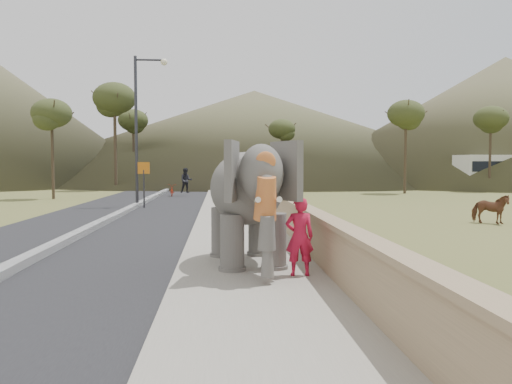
# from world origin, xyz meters

# --- Properties ---
(ground) EXTENTS (160.00, 160.00, 0.00)m
(ground) POSITION_xyz_m (0.00, 0.00, 0.00)
(ground) COLOR olive
(ground) RESTS_ON ground
(road) EXTENTS (7.00, 120.00, 0.03)m
(road) POSITION_xyz_m (-5.00, 10.00, 0.01)
(road) COLOR black
(road) RESTS_ON ground
(median) EXTENTS (0.35, 120.00, 0.22)m
(median) POSITION_xyz_m (-5.00, 10.00, 0.11)
(median) COLOR black
(median) RESTS_ON ground
(walkway) EXTENTS (3.00, 120.00, 0.15)m
(walkway) POSITION_xyz_m (0.00, 10.00, 0.07)
(walkway) COLOR #9E9687
(walkway) RESTS_ON ground
(parapet) EXTENTS (0.30, 120.00, 1.10)m
(parapet) POSITION_xyz_m (1.65, 10.00, 0.55)
(parapet) COLOR tan
(parapet) RESTS_ON ground
(lamppost) EXTENTS (1.76, 0.36, 8.00)m
(lamppost) POSITION_xyz_m (-4.69, 16.89, 4.87)
(lamppost) COLOR #29292D
(lamppost) RESTS_ON ground
(signboard) EXTENTS (0.60, 0.08, 2.40)m
(signboard) POSITION_xyz_m (-4.50, 16.00, 1.64)
(signboard) COLOR #2D2D33
(signboard) RESTS_ON ground
(cow) EXTENTS (1.47, 1.30, 1.15)m
(cow) POSITION_xyz_m (9.81, 8.29, 0.57)
(cow) COLOR brown
(cow) RESTS_ON ground
(distant_car) EXTENTS (4.54, 2.91, 1.44)m
(distant_car) POSITION_xyz_m (19.86, 34.19, 0.72)
(distant_car) COLOR silver
(distant_car) RESTS_ON ground
(hill_right) EXTENTS (56.00, 56.00, 16.00)m
(hill_right) POSITION_xyz_m (36.00, 52.00, 8.00)
(hill_right) COLOR brown
(hill_right) RESTS_ON ground
(hill_far) EXTENTS (80.00, 80.00, 14.00)m
(hill_far) POSITION_xyz_m (5.00, 70.00, 7.00)
(hill_far) COLOR brown
(hill_far) RESTS_ON ground
(elephant_and_man) EXTENTS (2.32, 3.72, 2.55)m
(elephant_and_man) POSITION_xyz_m (0.02, 0.71, 1.42)
(elephant_and_man) COLOR slate
(elephant_and_man) RESTS_ON ground
(motorcyclist) EXTENTS (1.81, 1.71, 2.03)m
(motorcyclist) POSITION_xyz_m (-3.41, 25.49, 0.82)
(motorcyclist) COLOR maroon
(motorcyclist) RESTS_ON ground
(trees) EXTENTS (48.77, 23.96, 9.63)m
(trees) POSITION_xyz_m (6.04, 34.26, 3.98)
(trees) COLOR #473828
(trees) RESTS_ON ground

